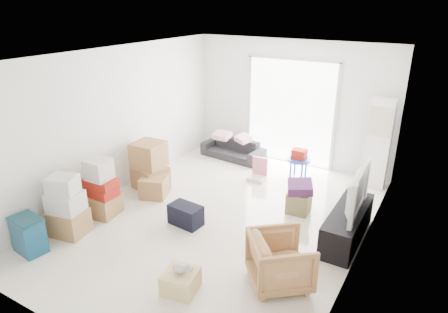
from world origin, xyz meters
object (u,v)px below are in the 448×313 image
object	(u,v)px
wood_crate	(181,281)
kids_table	(299,158)
television	(350,206)
ottoman	(299,202)
armchair	(280,258)
ac_tower	(378,144)
tv_console	(347,225)
storage_bins	(29,235)
sofa	(233,146)

from	to	relation	value
wood_crate	kids_table	bearing A→B (deg)	89.43
television	ottoman	xyz separation A→B (m)	(-0.93, 0.43, -0.39)
armchair	ac_tower	bearing A→B (deg)	-46.48
ottoman	kids_table	world-z (taller)	kids_table
ac_tower	tv_console	bearing A→B (deg)	-88.70
wood_crate	ac_tower	bearing A→B (deg)	71.97
tv_console	armchair	distance (m)	1.56
storage_bins	tv_console	bearing A→B (deg)	34.47
ac_tower	armchair	xyz separation A→B (m)	(-0.43, -3.69, -0.49)
storage_bins	kids_table	bearing A→B (deg)	61.34
tv_console	kids_table	world-z (taller)	kids_table
armchair	storage_bins	bearing A→B (deg)	69.44
television	wood_crate	xyz separation A→B (m)	(-1.50, -2.25, -0.44)
television	kids_table	size ratio (longest dim) A/B	1.88
storage_bins	wood_crate	xyz separation A→B (m)	(2.40, 0.43, -0.14)
armchair	wood_crate	size ratio (longest dim) A/B	1.84
storage_bins	ac_tower	bearing A→B (deg)	51.76
tv_console	ottoman	xyz separation A→B (m)	(-0.93, 0.43, -0.06)
ac_tower	storage_bins	world-z (taller)	ac_tower
television	armchair	distance (m)	1.57
armchair	kids_table	world-z (taller)	armchair
television	ottoman	world-z (taller)	television
armchair	ottoman	size ratio (longest dim) A/B	2.04
ottoman	wood_crate	distance (m)	2.74
tv_console	kids_table	size ratio (longest dim) A/B	2.42
ottoman	sofa	bearing A→B (deg)	143.82
ac_tower	tv_console	distance (m)	2.29
tv_console	sofa	size ratio (longest dim) A/B	1.01
tv_console	television	xyz separation A→B (m)	(0.00, 0.00, 0.33)
storage_bins	kids_table	distance (m)	5.09
television	tv_console	bearing A→B (deg)	-0.00
armchair	ottoman	world-z (taller)	armchair
armchair	storage_bins	size ratio (longest dim) A/B	1.38
ottoman	wood_crate	world-z (taller)	ottoman
armchair	ottoman	distance (m)	1.97
tv_console	ac_tower	bearing A→B (deg)	91.30
sofa	armchair	xyz separation A→B (m)	(2.68, -3.54, 0.09)
armchair	wood_crate	bearing A→B (deg)	87.04
tv_console	television	distance (m)	0.33
armchair	wood_crate	distance (m)	1.30
armchair	kids_table	xyz separation A→B (m)	(-0.98, 3.27, 0.06)
sofa	ottoman	xyz separation A→B (m)	(2.22, -1.63, -0.10)
armchair	storage_bins	distance (m)	3.63
armchair	kids_table	bearing A→B (deg)	-23.14
ac_tower	armchair	distance (m)	3.74
ottoman	kids_table	size ratio (longest dim) A/B	0.60
ac_tower	television	size ratio (longest dim) A/B	1.50
ac_tower	television	bearing A→B (deg)	-88.70
sofa	wood_crate	bearing A→B (deg)	-63.57
armchair	kids_table	size ratio (longest dim) A/B	1.23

